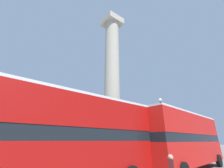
{
  "coord_description": "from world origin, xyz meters",
  "views": [
    {
      "loc": [
        -10.29,
        -13.33,
        2.13
      ],
      "look_at": [
        0.0,
        0.0,
        8.55
      ],
      "focal_mm": 24.0,
      "sensor_mm": 36.0,
      "label": 1
    }
  ],
  "objects_px": {
    "monument_column": "(112,100)",
    "bus_a": "(184,138)",
    "equestrian_statue": "(151,143)",
    "street_lamp": "(163,127)",
    "bus_b": "(43,135)"
  },
  "relations": [
    {
      "from": "street_lamp",
      "to": "bus_b",
      "type": "bearing_deg",
      "value": -168.87
    },
    {
      "from": "bus_a",
      "to": "equestrian_statue",
      "type": "height_order",
      "value": "equestrian_statue"
    },
    {
      "from": "monument_column",
      "to": "equestrian_statue",
      "type": "relative_size",
      "value": 3.1
    },
    {
      "from": "monument_column",
      "to": "equestrian_statue",
      "type": "bearing_deg",
      "value": 14.43
    },
    {
      "from": "bus_a",
      "to": "street_lamp",
      "type": "height_order",
      "value": "street_lamp"
    },
    {
      "from": "equestrian_statue",
      "to": "bus_a",
      "type": "bearing_deg",
      "value": -134.41
    },
    {
      "from": "equestrian_statue",
      "to": "street_lamp",
      "type": "relative_size",
      "value": 0.95
    },
    {
      "from": "bus_a",
      "to": "equestrian_statue",
      "type": "distance_m",
      "value": 11.17
    },
    {
      "from": "bus_a",
      "to": "equestrian_statue",
      "type": "bearing_deg",
      "value": 47.32
    },
    {
      "from": "monument_column",
      "to": "bus_b",
      "type": "relative_size",
      "value": 1.69
    },
    {
      "from": "bus_a",
      "to": "street_lamp",
      "type": "distance_m",
      "value": 3.35
    },
    {
      "from": "bus_a",
      "to": "bus_b",
      "type": "height_order",
      "value": "bus_a"
    },
    {
      "from": "monument_column",
      "to": "bus_a",
      "type": "height_order",
      "value": "monument_column"
    },
    {
      "from": "monument_column",
      "to": "bus_b",
      "type": "distance_m",
      "value": 11.33
    },
    {
      "from": "bus_b",
      "to": "street_lamp",
      "type": "xyz_separation_m",
      "value": [
        12.44,
        2.45,
        1.16
      ]
    }
  ]
}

